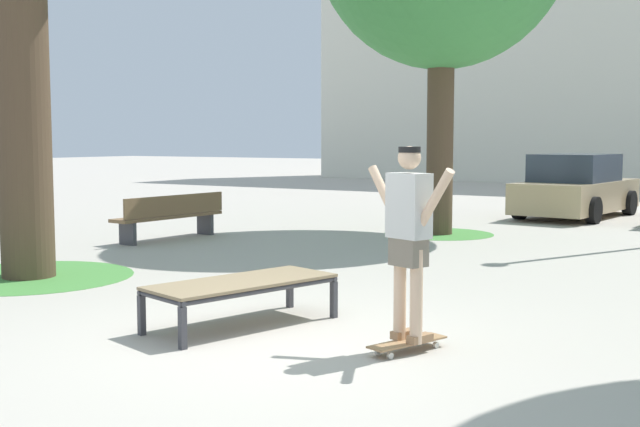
{
  "coord_description": "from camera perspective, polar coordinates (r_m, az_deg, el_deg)",
  "views": [
    {
      "loc": [
        4.02,
        -5.82,
        1.84
      ],
      "look_at": [
        -0.62,
        1.93,
        1.0
      ],
      "focal_mm": 44.71,
      "sensor_mm": 36.0,
      "label": 1
    }
  ],
  "objects": [
    {
      "name": "skateboard",
      "position": [
        7.06,
        6.28,
        -9.19
      ],
      "size": [
        0.46,
        0.82,
        0.09
      ],
      "color": "#9E754C",
      "rests_on": "ground"
    },
    {
      "name": "grass_patch_mid_back",
      "position": [
        15.73,
        8.49,
        -1.44
      ],
      "size": [
        2.12,
        2.12,
        0.01
      ],
      "primitive_type": "cylinder",
      "color": "#47893D",
      "rests_on": "ground"
    },
    {
      "name": "park_bench",
      "position": [
        14.88,
        -10.66,
        -0.15
      ],
      "size": [
        0.66,
        2.43,
        0.83
      ],
      "color": "brown",
      "rests_on": "ground"
    },
    {
      "name": "ground_plane",
      "position": [
        7.31,
        -3.61,
        -9.28
      ],
      "size": [
        120.0,
        120.0,
        0.0
      ],
      "primitive_type": "plane",
      "color": "#B2AA9E"
    },
    {
      "name": "car_tan",
      "position": [
        19.82,
        17.85,
        1.74
      ],
      "size": [
        2.28,
        4.37,
        1.5
      ],
      "color": "tan",
      "rests_on": "ground"
    },
    {
      "name": "grass_patch_near_left",
      "position": [
        11.43,
        -20.1,
        -4.25
      ],
      "size": [
        2.75,
        2.75,
        0.01
      ],
      "primitive_type": "cylinder",
      "color": "#47893D",
      "rests_on": "ground"
    },
    {
      "name": "skater",
      "position": [
        6.88,
        6.38,
        -1.14
      ],
      "size": [
        0.96,
        0.42,
        1.69
      ],
      "color": "beige",
      "rests_on": "skateboard"
    },
    {
      "name": "skate_box",
      "position": [
        7.91,
        -5.61,
        -5.1
      ],
      "size": [
        1.26,
        2.04,
        0.46
      ],
      "color": "#38383D",
      "rests_on": "ground"
    }
  ]
}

